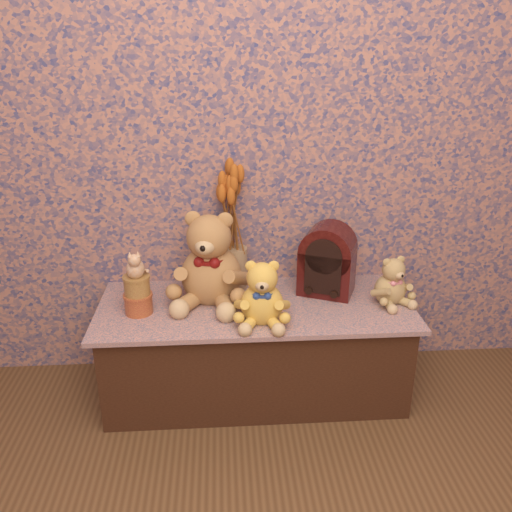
{
  "coord_description": "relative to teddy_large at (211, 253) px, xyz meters",
  "views": [
    {
      "loc": [
        -0.13,
        -0.74,
        1.47
      ],
      "look_at": [
        0.0,
        1.19,
        0.68
      ],
      "focal_mm": 37.08,
      "sensor_mm": 36.0,
      "label": 1
    }
  ],
  "objects": [
    {
      "name": "display_shelf",
      "position": [
        0.18,
        -0.06,
        -0.43
      ],
      "size": [
        1.32,
        0.54,
        0.44
      ],
      "primitive_type": "cube",
      "color": "#3C577B",
      "rests_on": "ground"
    },
    {
      "name": "teddy_large",
      "position": [
        0.0,
        0.0,
        0.0
      ],
      "size": [
        0.41,
        0.46,
        0.42
      ],
      "primitive_type": null,
      "rotation": [
        0.0,
        0.0,
        -0.21
      ],
      "color": "#AA7041",
      "rests_on": "display_shelf"
    },
    {
      "name": "teddy_medium",
      "position": [
        0.2,
        -0.2,
        -0.07
      ],
      "size": [
        0.24,
        0.28,
        0.28
      ],
      "primitive_type": null,
      "rotation": [
        0.0,
        0.0,
        -0.09
      ],
      "color": "gold",
      "rests_on": "display_shelf"
    },
    {
      "name": "teddy_small",
      "position": [
        0.75,
        -0.08,
        -0.1
      ],
      "size": [
        0.24,
        0.26,
        0.22
      ],
      "primitive_type": null,
      "rotation": [
        0.0,
        0.0,
        0.34
      ],
      "color": "tan",
      "rests_on": "display_shelf"
    },
    {
      "name": "cathedral_radio",
      "position": [
        0.5,
        0.03,
        -0.06
      ],
      "size": [
        0.27,
        0.24,
        0.31
      ],
      "primitive_type": null,
      "rotation": [
        0.0,
        0.0,
        -0.41
      ],
      "color": "#350909",
      "rests_on": "display_shelf"
    },
    {
      "name": "ceramic_vase",
      "position": [
        0.1,
        0.12,
        -0.12
      ],
      "size": [
        0.15,
        0.15,
        0.19
      ],
      "primitive_type": "cylinder",
      "rotation": [
        0.0,
        0.0,
        0.43
      ],
      "color": "tan",
      "rests_on": "display_shelf"
    },
    {
      "name": "dried_stalks",
      "position": [
        0.1,
        0.12,
        0.19
      ],
      "size": [
        0.23,
        0.23,
        0.43
      ],
      "primitive_type": null,
      "rotation": [
        0.0,
        0.0,
        -0.01
      ],
      "color": "#BD5E1E",
      "rests_on": "ceramic_vase"
    },
    {
      "name": "biscuit_tin_lower",
      "position": [
        -0.3,
        -0.1,
        -0.17
      ],
      "size": [
        0.14,
        0.14,
        0.08
      ],
      "primitive_type": "cylinder",
      "rotation": [
        0.0,
        0.0,
        0.25
      ],
      "color": "#CD7D3C",
      "rests_on": "display_shelf"
    },
    {
      "name": "biscuit_tin_upper",
      "position": [
        -0.3,
        -0.1,
        -0.09
      ],
      "size": [
        0.12,
        0.12,
        0.08
      ],
      "primitive_type": "cylinder",
      "rotation": [
        0.0,
        0.0,
        -0.18
      ],
      "color": "#CDB959",
      "rests_on": "biscuit_tin_lower"
    },
    {
      "name": "cat_figurine",
      "position": [
        -0.3,
        -0.1,
        0.01
      ],
      "size": [
        0.1,
        0.11,
        0.12
      ],
      "primitive_type": null,
      "rotation": [
        0.0,
        0.0,
        0.15
      ],
      "color": "silver",
      "rests_on": "biscuit_tin_upper"
    }
  ]
}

